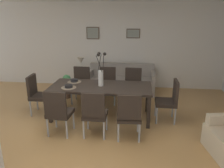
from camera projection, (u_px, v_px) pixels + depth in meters
ground_plane at (83, 137)px, 4.26m from camera, size 9.00×9.00×0.00m
back_wall_panel at (106, 45)px, 6.94m from camera, size 9.00×0.10×2.60m
dining_table at (101, 89)px, 4.90m from camera, size 2.20×0.94×0.74m
dining_chair_near_left at (58, 110)px, 4.19m from camera, size 0.46×0.46×0.92m
dining_chair_near_right at (81, 83)px, 5.84m from camera, size 0.45×0.45×0.92m
dining_chair_far_left at (94, 112)px, 4.13m from camera, size 0.45×0.45×0.92m
dining_chair_far_right at (108, 83)px, 5.80m from camera, size 0.47×0.47×0.92m
dining_chair_mid_left at (129, 114)px, 4.04m from camera, size 0.47×0.47×0.92m
dining_chair_mid_right at (133, 84)px, 5.71m from camera, size 0.46×0.46×0.92m
dining_chair_head_west at (37, 93)px, 5.13m from camera, size 0.46×0.46×0.92m
dining_chair_head_east at (170, 99)px, 4.76m from camera, size 0.44×0.44×0.92m
centerpiece_vase at (101, 73)px, 4.79m from camera, size 0.21×0.23×0.73m
placemat_near_left at (69, 88)px, 4.75m from camera, size 0.32×0.32×0.01m
bowl_near_left at (69, 86)px, 4.74m from camera, size 0.17×0.17×0.07m
placemat_near_right at (74, 82)px, 5.15m from camera, size 0.32×0.32×0.01m
bowl_near_right at (74, 80)px, 5.14m from camera, size 0.17×0.17×0.07m
sofa at (121, 82)px, 6.67m from camera, size 1.95×0.84×0.80m
side_table at (82, 82)px, 6.72m from camera, size 0.36×0.36×0.52m
table_lamp at (81, 62)px, 6.53m from camera, size 0.22×0.22×0.51m
framed_picture_left at (93, 33)px, 6.81m from camera, size 0.39×0.03×0.37m
framed_picture_center at (133, 33)px, 6.67m from camera, size 0.41×0.03×0.28m
potted_plant at (66, 85)px, 6.13m from camera, size 0.36×0.36×0.67m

